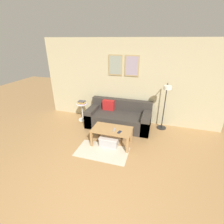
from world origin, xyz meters
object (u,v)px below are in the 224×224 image
at_px(side_table, 82,110).
at_px(remote_control, 114,130).
at_px(floor_lamp, 165,101).
at_px(book_stack, 82,102).
at_px(couch, 119,117).
at_px(coffee_table, 112,132).
at_px(storage_bin, 110,140).
at_px(cell_phone, 119,132).

relative_size(side_table, remote_control, 3.86).
xyz_separation_m(floor_lamp, book_stack, (-2.55, -0.01, -0.31)).
height_order(book_stack, remote_control, book_stack).
bearing_deg(couch, coffee_table, -85.67).
xyz_separation_m(side_table, book_stack, (0.01, 0.00, 0.28)).
relative_size(storage_bin, side_table, 0.83).
bearing_deg(remote_control, couch, 92.56).
bearing_deg(storage_bin, remote_control, -10.63).
bearing_deg(book_stack, floor_lamp, 0.30).
bearing_deg(side_table, couch, -1.37).
bearing_deg(floor_lamp, remote_control, -136.89).
distance_m(storage_bin, book_stack, 1.73).
relative_size(storage_bin, cell_phone, 3.42).
distance_m(coffee_table, storage_bin, 0.24).
bearing_deg(couch, side_table, 178.63).
relative_size(couch, floor_lamp, 1.36).
height_order(coffee_table, cell_phone, cell_phone).
height_order(couch, coffee_table, couch).
bearing_deg(floor_lamp, couch, -178.04).
xyz_separation_m(coffee_table, book_stack, (-1.33, 1.03, 0.27)).
bearing_deg(couch, storage_bin, -88.32).
xyz_separation_m(coffee_table, floor_lamp, (1.22, 1.05, 0.58)).
xyz_separation_m(storage_bin, cell_phone, (0.26, -0.07, 0.32)).
relative_size(couch, book_stack, 7.77).
height_order(side_table, cell_phone, side_table).
bearing_deg(storage_bin, coffee_table, 16.22).
xyz_separation_m(coffee_table, side_table, (-1.33, 1.03, -0.01)).
distance_m(couch, remote_control, 1.06).
xyz_separation_m(side_table, remote_control, (1.40, -1.07, 0.10)).
height_order(couch, side_table, couch).
distance_m(couch, cell_phone, 1.14).
xyz_separation_m(side_table, cell_phone, (1.55, -1.12, 0.10)).
bearing_deg(cell_phone, couch, 119.28).
bearing_deg(cell_phone, book_stack, 158.28).
xyz_separation_m(floor_lamp, side_table, (-2.56, -0.01, -0.59)).
height_order(coffee_table, floor_lamp, floor_lamp).
height_order(coffee_table, storage_bin, coffee_table).
xyz_separation_m(couch, book_stack, (-1.25, 0.03, 0.35)).
bearing_deg(coffee_table, couch, 94.33).
relative_size(storage_bin, book_stack, 1.94).
xyz_separation_m(couch, floor_lamp, (1.30, 0.04, 0.66)).
bearing_deg(coffee_table, cell_phone, -21.93).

